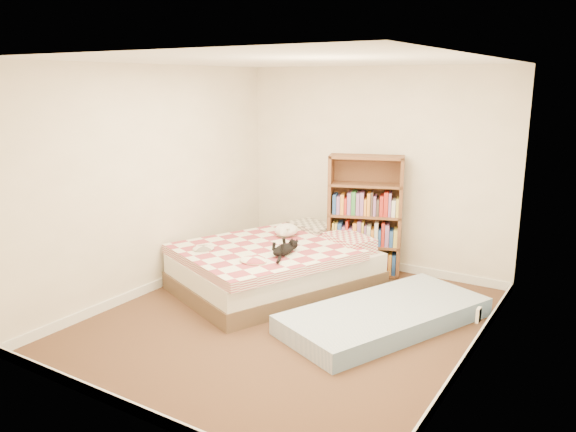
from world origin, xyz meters
The scene contains 6 objects.
room centered at (0.00, 0.00, 1.20)m, with size 3.51×4.01×2.51m.
bed centered at (-0.60, 0.71, 0.26)m, with size 2.20×2.55×0.57m.
bookshelf centered at (0.05, 1.69, 0.54)m, with size 0.98×0.58×1.47m.
floor_mattress centered at (0.86, 0.39, 0.09)m, with size 0.94×2.08×0.19m, color #6C8DB4.
black_cat centered at (-0.32, 0.44, 0.57)m, with size 0.18×0.58×0.13m.
white_dog centered at (-0.69, 1.06, 0.59)m, with size 0.39×0.40×0.15m.
Camera 1 is at (2.75, -4.43, 2.32)m, focal length 35.00 mm.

